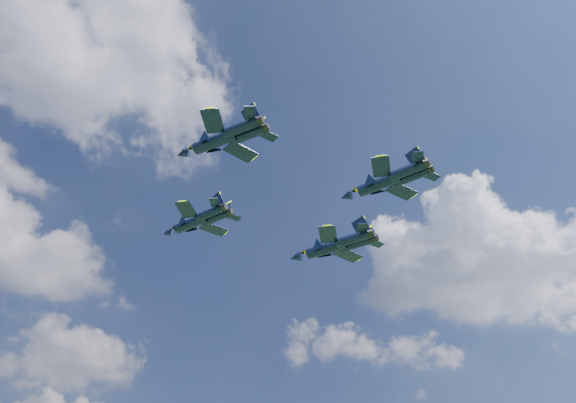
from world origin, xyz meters
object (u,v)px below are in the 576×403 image
(jet_right, at_px, (324,249))
(jet_left, at_px, (212,142))
(jet_slot, at_px, (376,185))
(jet_lead, at_px, (189,224))

(jet_right, bearing_deg, jet_left, 175.73)
(jet_right, height_order, jet_slot, jet_right)
(jet_right, xyz_separation_m, jet_slot, (-2.88, -19.69, 0.29))
(jet_left, xyz_separation_m, jet_right, (28.07, 13.77, -2.56))
(jet_left, height_order, jet_slot, jet_left)
(jet_right, bearing_deg, jet_lead, 129.36)
(jet_left, relative_size, jet_slot, 0.98)
(jet_left, xyz_separation_m, jet_slot, (25.19, -5.92, -2.27))
(jet_lead, relative_size, jet_left, 1.02)
(jet_lead, xyz_separation_m, jet_slot, (20.09, -28.16, -2.55))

